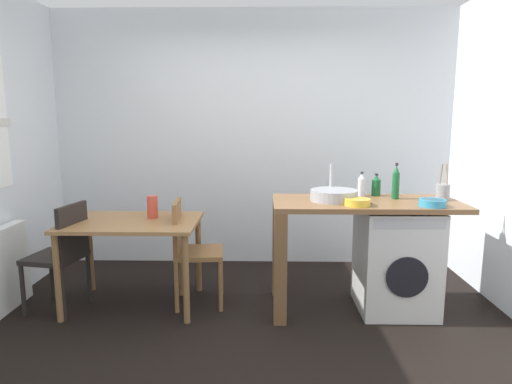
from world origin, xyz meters
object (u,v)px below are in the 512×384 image
chair_person_seat (63,251)px  bottle_tall_green (361,185)px  dining_table (132,232)px  utensil_crock (443,192)px  bottle_squat_brown (376,186)px  vase (152,207)px  mixing_bowl (357,202)px  colander (432,202)px  chair_opposite (190,246)px  bottle_clear_small (396,183)px  washing_machine (396,259)px

chair_person_seat → bottle_tall_green: bottle_tall_green is taller
dining_table → utensil_crock: size_ratio=3.67×
bottle_tall_green → dining_table: bearing=-174.2°
bottle_squat_brown → utensil_crock: size_ratio=0.64×
vase → utensil_crock: bearing=-2.0°
dining_table → mixing_bowl: 1.85m
bottle_tall_green → colander: (0.44, -0.45, -0.06)m
chair_person_seat → vase: 0.80m
mixing_bowl → vase: (-1.66, 0.33, -0.11)m
chair_opposite → bottle_clear_small: bearing=85.8°
chair_person_seat → bottle_tall_green: (2.48, 0.31, 0.51)m
dining_table → vase: bearing=33.7°
chair_opposite → bottle_squat_brown: size_ratio=4.71×
chair_person_seat → utensil_crock: size_ratio=3.00×
dining_table → utensil_crock: utensil_crock is taller
bottle_tall_green → bottle_clear_small: 0.29m
dining_table → bottle_clear_small: bearing=1.7°
bottle_clear_small → bottle_squat_brown: bearing=130.0°
washing_machine → bottle_tall_green: (-0.25, 0.23, 0.58)m
dining_table → bottle_tall_green: bottle_tall_green is taller
chair_person_seat → vase: size_ratio=4.69×
chair_person_seat → bottle_clear_small: 2.80m
colander → bottle_squat_brown: bearing=123.7°
dining_table → bottle_squat_brown: bearing=5.9°
washing_machine → bottle_clear_small: 0.63m
utensil_crock → bottle_squat_brown: bearing=158.0°
bottle_tall_green → bottle_clear_small: bearing=-27.0°
chair_opposite → vase: bearing=-104.8°
vase → chair_person_seat: bearing=-163.0°
dining_table → bottle_clear_small: 2.23m
bottle_tall_green → vase: bearing=-176.9°
bottle_clear_small → colander: (0.19, -0.32, -0.10)m
dining_table → chair_opposite: size_ratio=1.22×
bottle_clear_small → colander: size_ratio=1.49×
bottle_clear_small → colander: 0.39m
dining_table → bottle_tall_green: bearing=5.8°
chair_opposite → bottle_tall_green: (1.46, 0.15, 0.51)m
bottle_clear_small → washing_machine: bearing=-89.7°
washing_machine → bottle_clear_small: bearing=90.3°
washing_machine → dining_table: bearing=179.0°
chair_opposite → bottle_clear_small: 1.80m
washing_machine → utensil_crock: size_ratio=2.87×
washing_machine → vase: (-2.04, 0.14, 0.41)m
colander → vase: bearing=171.0°
chair_person_seat → chair_opposite: same height
colander → vase: 2.26m
chair_person_seat → vase: bearing=-62.5°
utensil_crock → vase: utensil_crock is taller
washing_machine → chair_opposite: bearing=177.3°
bottle_tall_green → mixing_bowl: 0.45m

